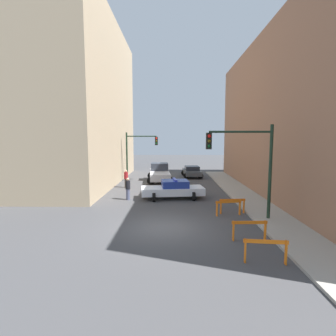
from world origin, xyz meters
TOP-DOWN VIEW (x-y plane):
  - ground_plane at (0.00, 0.00)m, footprint 120.00×120.00m
  - sidewalk_right at (6.20, 0.00)m, footprint 2.40×44.00m
  - building_corner_left at (-12.00, 14.00)m, footprint 14.00×20.00m
  - traffic_light_near at (4.73, 1.37)m, footprint 3.64×0.35m
  - traffic_light_far at (-3.30, 15.12)m, footprint 3.44×0.35m
  - police_car at (0.57, 6.62)m, footprint 4.89×2.71m
  - white_truck at (-0.84, 14.62)m, footprint 2.91×5.54m
  - parked_car_near at (2.83, 17.96)m, footprint 2.47×4.41m
  - pedestrian_crossing at (-2.80, 6.13)m, footprint 0.50×0.50m
  - pedestrian_corner at (-3.79, 11.01)m, footprint 0.47×0.47m
  - barrier_front at (3.91, -3.80)m, footprint 1.60×0.30m
  - barrier_mid at (3.97, -1.62)m, footprint 1.60×0.23m
  - barrier_back at (3.85, 2.22)m, footprint 1.58×0.45m
  - barrier_corner at (4.18, 2.67)m, footprint 1.60×0.32m

SIDE VIEW (x-z plane):
  - ground_plane at x=0.00m, z-range 0.00..0.00m
  - sidewalk_right at x=6.20m, z-range 0.00..0.12m
  - barrier_front at x=3.91m, z-range 0.17..1.07m
  - barrier_mid at x=3.97m, z-range 0.17..1.07m
  - barrier_back at x=3.85m, z-range 0.17..1.07m
  - barrier_corner at x=4.18m, z-range 0.17..1.07m
  - parked_car_near at x=2.83m, z-range 0.02..1.33m
  - police_car at x=0.57m, z-range -0.04..1.48m
  - pedestrian_crossing at x=-2.80m, z-range 0.03..1.69m
  - pedestrian_corner at x=-3.79m, z-range 0.03..1.69m
  - white_truck at x=-0.84m, z-range -0.04..1.86m
  - traffic_light_far at x=-3.30m, z-range 0.80..6.00m
  - traffic_light_near at x=4.73m, z-range 0.93..6.13m
  - building_corner_left at x=-12.00m, z-range 0.00..16.05m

